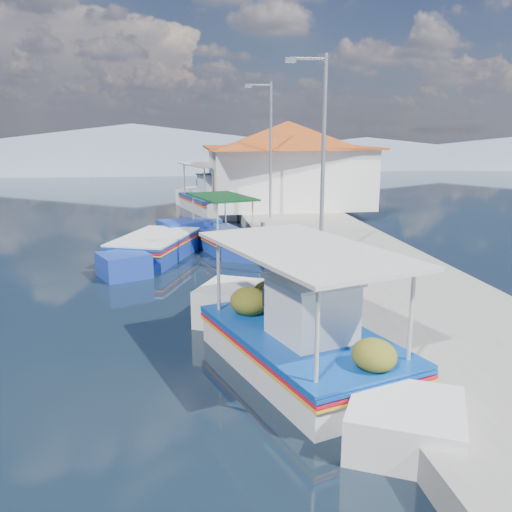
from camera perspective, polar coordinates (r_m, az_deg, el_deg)
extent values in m
plane|color=black|center=(13.98, -9.69, -5.51)|extent=(160.00, 160.00, 0.00)
cube|color=gray|center=(20.43, 7.46, 1.27)|extent=(5.00, 44.00, 0.50)
cylinder|color=#A5A8AD|center=(11.42, 9.36, -6.37)|extent=(0.20, 0.20, 0.30)
cylinder|color=#A5A8AD|center=(16.06, 4.06, -0.48)|extent=(0.20, 0.20, 0.30)
cylinder|color=#A5A8AD|center=(21.83, 0.76, 3.22)|extent=(0.20, 0.20, 0.30)
cylinder|color=#A5A8AD|center=(27.71, -1.16, 5.35)|extent=(0.20, 0.20, 0.30)
cube|color=white|center=(10.40, 4.85, -10.77)|extent=(3.54, 4.91, 0.97)
cube|color=white|center=(13.08, 6.13, -5.10)|extent=(2.17, 2.17, 1.07)
cube|color=white|center=(7.90, 2.69, -19.09)|extent=(2.11, 2.11, 0.92)
cube|color=#0C42A2|center=(10.22, 4.90, -8.47)|extent=(3.64, 5.06, 0.06)
cube|color=red|center=(10.25, 4.89, -8.90)|extent=(3.64, 5.06, 0.05)
cube|color=#FFAD1C|center=(10.28, 4.88, -9.27)|extent=(3.64, 5.06, 0.04)
cube|color=#0C42A2|center=(10.20, 4.90, -8.10)|extent=(3.65, 5.02, 0.05)
cube|color=brown|center=(10.21, 4.90, -8.26)|extent=(3.34, 4.77, 0.05)
cube|color=white|center=(9.73, 4.79, -5.84)|extent=(1.59, 1.65, 1.12)
cube|color=silver|center=(9.55, 4.85, -2.54)|extent=(1.73, 1.78, 0.06)
cylinder|color=beige|center=(11.82, 1.53, -1.05)|extent=(0.07, 0.07, 1.63)
cylinder|color=beige|center=(11.69, 10.26, -1.42)|extent=(0.07, 0.07, 1.63)
cylinder|color=beige|center=(8.33, -2.47, -7.27)|extent=(0.07, 0.07, 1.63)
cylinder|color=beige|center=(8.14, 10.07, -7.96)|extent=(0.07, 0.07, 1.63)
cube|color=silver|center=(9.73, 5.09, 0.72)|extent=(3.64, 4.95, 0.07)
ellipsoid|color=#505516|center=(11.49, 3.60, -4.22)|extent=(0.78, 0.85, 0.58)
ellipsoid|color=#505516|center=(11.93, 7.30, -3.86)|extent=(0.65, 0.72, 0.49)
ellipsoid|color=#505516|center=(8.40, 5.10, -11.22)|extent=(0.69, 0.76, 0.52)
sphere|color=orange|center=(10.50, 10.87, -3.42)|extent=(0.41, 0.41, 0.41)
cube|color=#1A379E|center=(20.81, -3.61, 1.40)|extent=(2.57, 3.55, 0.81)
cube|color=#1A379E|center=(22.85, -2.47, 2.74)|extent=(1.67, 1.67, 0.90)
cube|color=#1A379E|center=(18.84, -4.95, 0.12)|extent=(1.63, 1.63, 0.77)
cube|color=#0C42A2|center=(20.74, -3.63, 2.42)|extent=(2.64, 3.66, 0.05)
cube|color=red|center=(20.75, -3.62, 2.24)|extent=(2.64, 3.66, 0.04)
cube|color=#FFAD1C|center=(20.76, -3.62, 2.07)|extent=(2.64, 3.66, 0.03)
cube|color=#1A379E|center=(20.73, -3.63, 2.58)|extent=(2.65, 3.63, 0.04)
cube|color=brown|center=(20.73, -3.63, 2.51)|extent=(2.42, 3.45, 0.04)
cylinder|color=beige|center=(22.06, -4.66, 4.95)|extent=(0.06, 0.06, 1.37)
cylinder|color=beige|center=(21.79, -1.13, 4.89)|extent=(0.06, 0.06, 1.37)
cylinder|color=beige|center=(19.49, -6.47, 3.82)|extent=(0.06, 0.06, 1.37)
cylinder|color=beige|center=(19.18, -2.50, 3.74)|extent=(0.06, 0.06, 1.37)
cube|color=#0A3615|center=(20.52, -3.68, 6.28)|extent=(2.65, 3.58, 0.06)
cube|color=#1A379E|center=(19.29, -10.63, 0.42)|extent=(3.19, 4.22, 1.05)
cube|color=#1A379E|center=(21.62, -12.76, 2.05)|extent=(1.89, 1.89, 1.16)
cube|color=#1A379E|center=(17.05, -8.04, -1.17)|extent=(1.84, 1.84, 0.99)
cube|color=#0C42A2|center=(19.19, -10.70, 1.83)|extent=(3.28, 4.35, 0.07)
cube|color=red|center=(19.21, -10.68, 1.57)|extent=(3.28, 4.35, 0.06)
cube|color=#FFAD1C|center=(19.23, -10.68, 1.35)|extent=(3.28, 4.35, 0.04)
cube|color=white|center=(19.18, -10.71, 2.05)|extent=(3.29, 4.32, 0.06)
cube|color=brown|center=(19.18, -10.70, 1.96)|extent=(3.01, 4.09, 0.06)
cube|color=white|center=(30.58, -4.84, 5.29)|extent=(3.45, 4.96, 1.06)
cube|color=white|center=(33.48, -3.78, 6.22)|extent=(2.30, 2.30, 1.17)
cube|color=white|center=(27.77, -6.08, 4.46)|extent=(2.24, 2.24, 1.00)
cube|color=#0C42A2|center=(30.52, -4.86, 6.20)|extent=(3.55, 5.11, 0.07)
cube|color=red|center=(30.53, -4.85, 6.03)|extent=(3.55, 5.11, 0.06)
cube|color=#FFAD1C|center=(30.54, -4.85, 5.89)|extent=(3.55, 5.11, 0.04)
cube|color=#0C42A2|center=(30.51, -4.86, 6.35)|extent=(3.57, 5.07, 0.06)
cube|color=brown|center=(30.51, -4.86, 6.28)|extent=(3.25, 4.82, 0.06)
cube|color=white|center=(30.12, -5.01, 7.37)|extent=(1.63, 1.74, 1.23)
cube|color=silver|center=(30.06, -5.04, 8.57)|extent=(1.77, 1.88, 0.07)
cylinder|color=beige|center=(32.46, -5.83, 8.26)|extent=(0.08, 0.08, 1.79)
cylinder|color=beige|center=(32.09, -2.53, 8.26)|extent=(0.08, 0.08, 1.79)
cylinder|color=beige|center=(28.80, -7.52, 7.60)|extent=(0.08, 0.08, 1.79)
cylinder|color=beige|center=(28.39, -3.82, 7.60)|extent=(0.08, 0.08, 1.79)
cube|color=silver|center=(30.35, -4.93, 9.63)|extent=(3.56, 4.99, 0.08)
cube|color=white|center=(28.92, 3.35, 8.36)|extent=(8.00, 6.00, 3.00)
cube|color=#B84A19|center=(28.83, 3.40, 11.43)|extent=(8.64, 6.48, 0.10)
pyramid|color=#B84A19|center=(28.82, 3.41, 12.72)|extent=(10.49, 10.49, 1.40)
cube|color=brown|center=(27.46, -4.47, 7.03)|extent=(0.06, 1.00, 2.00)
cube|color=#0C42A2|center=(29.89, -4.81, 8.68)|extent=(0.06, 1.20, 0.90)
cylinder|color=#A5A8AD|center=(15.82, 7.11, 9.70)|extent=(0.12, 0.12, 6.00)
cylinder|color=#A5A8AD|center=(15.78, 5.55, 20.10)|extent=(1.00, 0.08, 0.08)
cube|color=#A5A8AD|center=(15.67, 3.66, 20.00)|extent=(0.30, 0.14, 0.14)
cylinder|color=#A5A8AD|center=(24.61, 1.56, 11.02)|extent=(0.12, 0.12, 6.00)
cylinder|color=#A5A8AD|center=(24.59, 0.39, 17.67)|extent=(1.00, 0.08, 0.08)
cube|color=#A5A8AD|center=(24.51, -0.82, 17.57)|extent=(0.30, 0.14, 0.14)
cone|color=gray|center=(69.49, -12.90, 11.26)|extent=(96.00, 96.00, 5.50)
cone|color=gray|center=(73.51, 11.57, 10.75)|extent=(76.80, 76.80, 3.80)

